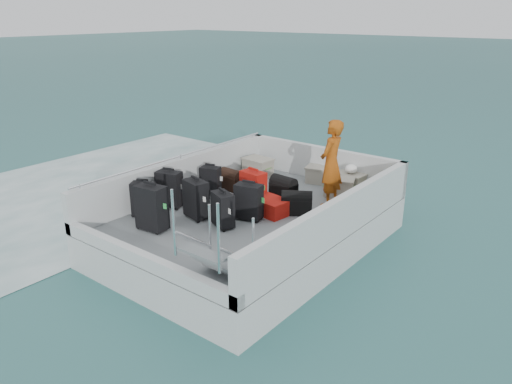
# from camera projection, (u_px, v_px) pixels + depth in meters

# --- Properties ---
(ground) EXTENTS (160.00, 160.00, 0.00)m
(ground) POSITION_uv_depth(u_px,v_px,m) (251.00, 245.00, 9.00)
(ground) COLOR #164B4E
(ground) RESTS_ON ground
(wake_foam) EXTENTS (10.00, 10.00, 0.00)m
(wake_foam) POSITION_uv_depth(u_px,v_px,m) (93.00, 190.00, 11.79)
(wake_foam) COLOR white
(wake_foam) RESTS_ON ground
(ferry_hull) EXTENTS (3.60, 5.00, 0.60)m
(ferry_hull) POSITION_uv_depth(u_px,v_px,m) (251.00, 230.00, 8.90)
(ferry_hull) COLOR silver
(ferry_hull) RESTS_ON ground
(deck) EXTENTS (3.30, 4.70, 0.02)m
(deck) POSITION_uv_depth(u_px,v_px,m) (251.00, 214.00, 8.79)
(deck) COLOR slate
(deck) RESTS_ON ferry_hull
(deck_fittings) EXTENTS (3.60, 5.00, 0.90)m
(deck_fittings) POSITION_uv_depth(u_px,v_px,m) (255.00, 204.00, 8.22)
(deck_fittings) COLOR silver
(deck_fittings) RESTS_ON deck
(suitcase_0) EXTENTS (0.45, 0.39, 0.61)m
(suitcase_0) POSITION_uv_depth(u_px,v_px,m) (144.00, 200.00, 8.57)
(suitcase_0) COLOR black
(suitcase_0) RESTS_ON deck
(suitcase_1) EXTENTS (0.50, 0.37, 0.67)m
(suitcase_1) POSITION_uv_depth(u_px,v_px,m) (169.00, 189.00, 8.99)
(suitcase_1) COLOR black
(suitcase_1) RESTS_ON deck
(suitcase_2) EXTENTS (0.43, 0.34, 0.55)m
(suitcase_2) POSITION_uv_depth(u_px,v_px,m) (210.00, 181.00, 9.64)
(suitcase_2) COLOR black
(suitcase_2) RESTS_ON deck
(suitcase_3) EXTENTS (0.52, 0.34, 0.75)m
(suitcase_3) POSITION_uv_depth(u_px,v_px,m) (152.00, 208.00, 8.02)
(suitcase_3) COLOR black
(suitcase_3) RESTS_ON deck
(suitcase_4) EXTENTS (0.51, 0.37, 0.67)m
(suitcase_4) POSITION_uv_depth(u_px,v_px,m) (196.00, 199.00, 8.50)
(suitcase_4) COLOR black
(suitcase_4) RESTS_ON deck
(suitcase_5) EXTENTS (0.48, 0.32, 0.63)m
(suitcase_5) POSITION_uv_depth(u_px,v_px,m) (253.00, 188.00, 9.11)
(suitcase_5) COLOR #AB140D
(suitcase_5) RESTS_ON deck
(suitcase_6) EXTENTS (0.49, 0.40, 0.59)m
(suitcase_6) POSITION_uv_depth(u_px,v_px,m) (223.00, 210.00, 8.16)
(suitcase_6) COLOR black
(suitcase_6) RESTS_ON deck
(suitcase_7) EXTENTS (0.50, 0.35, 0.63)m
(suitcase_7) POSITION_uv_depth(u_px,v_px,m) (249.00, 202.00, 8.44)
(suitcase_7) COLOR black
(suitcase_7) RESTS_ON deck
(suitcase_8) EXTENTS (0.75, 0.55, 0.28)m
(suitcase_8) POSITION_uv_depth(u_px,v_px,m) (269.00, 206.00, 8.76)
(suitcase_8) COLOR #AB140D
(suitcase_8) RESTS_ON deck
(duffel_0) EXTENTS (0.48, 0.32, 0.32)m
(duffel_0) POSITION_uv_depth(u_px,v_px,m) (232.00, 182.00, 9.94)
(duffel_0) COLOR black
(duffel_0) RESTS_ON deck
(duffel_1) EXTENTS (0.52, 0.34, 0.32)m
(duffel_1) POSITION_uv_depth(u_px,v_px,m) (283.00, 189.00, 9.53)
(duffel_1) COLOR black
(duffel_1) RESTS_ON deck
(duffel_2) EXTENTS (0.61, 0.54, 0.32)m
(duffel_2) POSITION_uv_depth(u_px,v_px,m) (297.00, 205.00, 8.75)
(duffel_2) COLOR black
(duffel_2) RESTS_ON deck
(crate_0) EXTENTS (0.61, 0.44, 0.35)m
(crate_0) POSITION_uv_depth(u_px,v_px,m) (258.00, 167.00, 10.79)
(crate_0) COLOR #A49F8F
(crate_0) RESTS_ON deck
(crate_1) EXTENTS (0.59, 0.48, 0.31)m
(crate_1) POSITION_uv_depth(u_px,v_px,m) (320.00, 175.00, 10.33)
(crate_1) COLOR #A49F8F
(crate_1) RESTS_ON deck
(crate_2) EXTENTS (0.54, 0.39, 0.32)m
(crate_2) POSITION_uv_depth(u_px,v_px,m) (350.00, 182.00, 9.91)
(crate_2) COLOR #A49F8F
(crate_2) RESTS_ON deck
(crate_3) EXTENTS (0.64, 0.54, 0.32)m
(crate_3) POSITION_uv_depth(u_px,v_px,m) (339.00, 188.00, 9.60)
(crate_3) COLOR #A49F8F
(crate_3) RESTS_ON deck
(yellow_bag) EXTENTS (0.28, 0.26, 0.22)m
(yellow_bag) POSITION_uv_depth(u_px,v_px,m) (382.00, 192.00, 9.53)
(yellow_bag) COLOR gold
(yellow_bag) RESTS_ON deck
(white_bag) EXTENTS (0.24, 0.24, 0.18)m
(white_bag) POSITION_uv_depth(u_px,v_px,m) (351.00, 170.00, 9.83)
(white_bag) COLOR white
(white_bag) RESTS_ON crate_2
(passenger) EXTENTS (0.42, 0.61, 1.59)m
(passenger) POSITION_uv_depth(u_px,v_px,m) (331.00, 163.00, 8.92)
(passenger) COLOR orange
(passenger) RESTS_ON deck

